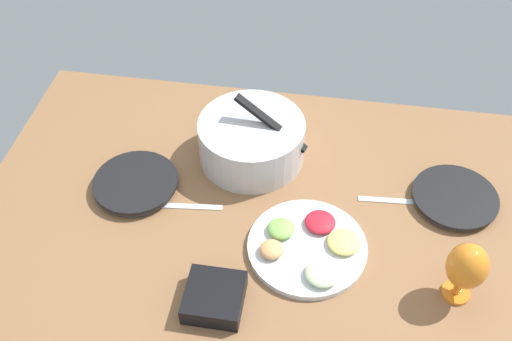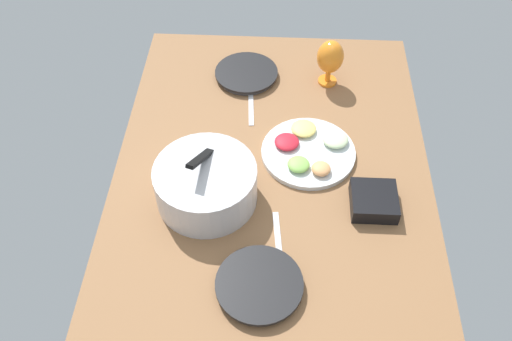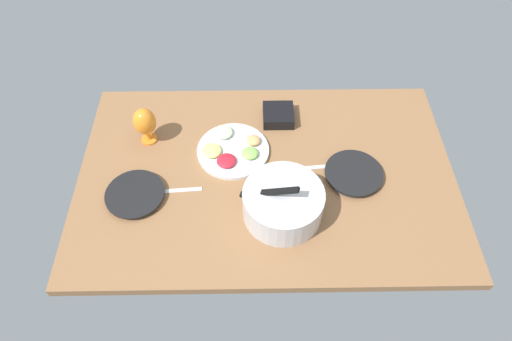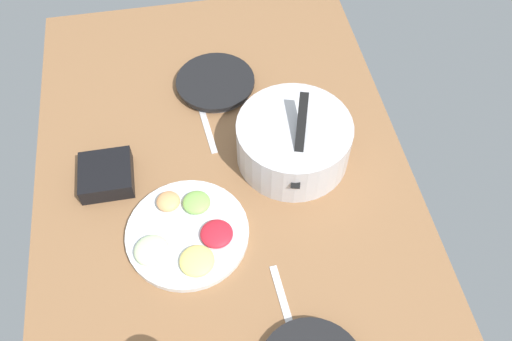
# 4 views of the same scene
# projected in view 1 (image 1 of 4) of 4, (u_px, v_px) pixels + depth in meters

# --- Properties ---
(ground_plane) EXTENTS (1.60, 1.04, 0.04)m
(ground_plane) POSITION_uv_depth(u_px,v_px,m) (260.00, 213.00, 1.71)
(ground_plane) COLOR #8C603D
(dinner_plate_left) EXTENTS (0.25, 0.25, 0.03)m
(dinner_plate_left) POSITION_uv_depth(u_px,v_px,m) (136.00, 184.00, 1.74)
(dinner_plate_left) COLOR #4C4C51
(dinner_plate_left) RESTS_ON ground_plane
(dinner_plate_right) EXTENTS (0.24, 0.24, 0.03)m
(dinner_plate_right) POSITION_uv_depth(u_px,v_px,m) (455.00, 198.00, 1.70)
(dinner_plate_right) COLOR #4C4C51
(dinner_plate_right) RESTS_ON ground_plane
(mixing_bowl) EXTENTS (0.33, 0.32, 0.21)m
(mixing_bowl) POSITION_uv_depth(u_px,v_px,m) (252.00, 139.00, 1.78)
(mixing_bowl) COLOR silver
(mixing_bowl) RESTS_ON ground_plane
(fruit_platter) EXTENTS (0.32, 0.32, 0.05)m
(fruit_platter) POSITION_uv_depth(u_px,v_px,m) (309.00, 246.00, 1.58)
(fruit_platter) COLOR silver
(fruit_platter) RESTS_ON ground_plane
(hurricane_glass_orange) EXTENTS (0.10, 0.10, 0.18)m
(hurricane_glass_orange) POSITION_uv_depth(u_px,v_px,m) (467.00, 267.00, 1.42)
(hurricane_glass_orange) COLOR orange
(hurricane_glass_orange) RESTS_ON ground_plane
(square_bowl_black) EXTENTS (0.14, 0.14, 0.05)m
(square_bowl_black) POSITION_uv_depth(u_px,v_px,m) (214.00, 297.00, 1.46)
(square_bowl_black) COLOR black
(square_bowl_black) RESTS_ON ground_plane
(fork_by_left_plate) EXTENTS (0.18, 0.04, 0.01)m
(fork_by_left_plate) POSITION_uv_depth(u_px,v_px,m) (191.00, 206.00, 1.69)
(fork_by_left_plate) COLOR silver
(fork_by_left_plate) RESTS_ON ground_plane
(fork_by_right_plate) EXTENTS (0.18, 0.03, 0.01)m
(fork_by_right_plate) POSITION_uv_depth(u_px,v_px,m) (390.00, 200.00, 1.71)
(fork_by_right_plate) COLOR silver
(fork_by_right_plate) RESTS_ON ground_plane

